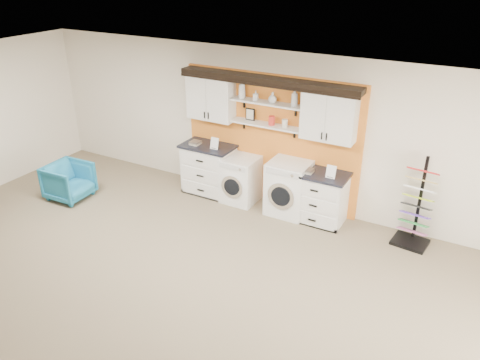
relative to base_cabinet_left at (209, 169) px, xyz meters
The scene contains 22 objects.
floor 3.84m from the base_cabinet_left, 72.76° to the right, with size 10.00×10.00×0.00m, color #847458.
ceiling 4.46m from the base_cabinet_left, 72.76° to the right, with size 10.00×10.00×0.00m, color white.
wall_back 1.49m from the base_cabinet_left, 17.63° to the left, with size 10.00×10.00×0.00m, color silver.
accent_panel 1.37m from the base_cabinet_left, 16.00° to the left, with size 3.40×0.07×2.40m, color orange.
upper_cabinet_left 1.40m from the base_cabinet_left, 90.00° to the left, with size 0.90×0.35×0.84m.
upper_cabinet_right 2.66m from the base_cabinet_left, ahead, with size 0.90×0.35×0.84m.
shelf_lower 1.54m from the base_cabinet_left, ahead, with size 1.32×0.28×0.03m, color white.
shelf_upper 1.84m from the base_cabinet_left, ahead, with size 1.32×0.28×0.03m, color white.
crown_molding 2.16m from the base_cabinet_left, ahead, with size 3.30×0.41×0.13m.
picture_frame 1.42m from the base_cabinet_left, 14.85° to the left, with size 0.18×0.02×0.22m.
canister_red 1.68m from the base_cabinet_left, ahead, with size 0.11×0.11×0.16m, color red.
canister_cream 1.86m from the base_cabinet_left, ahead, with size 0.10×0.10×0.14m, color silver.
base_cabinet_left is the anchor object (origin of this frame).
base_cabinet_right 2.26m from the base_cabinet_left, ahead, with size 0.93×0.66×0.91m.
washer 0.71m from the base_cabinet_left, ahead, with size 0.62×0.71×0.87m.
dryer 1.68m from the base_cabinet_left, ahead, with size 0.70×0.71×0.98m.
sample_rack 3.84m from the base_cabinet_left, ahead, with size 0.58×0.51×1.48m.
armchair 2.67m from the base_cabinet_left, 145.76° to the right, with size 0.74×0.76×0.69m, color teal.
soap_bottle_a 1.75m from the base_cabinet_left, 13.96° to the left, with size 0.13×0.13×0.33m, color silver.
soap_bottle_b 1.79m from the base_cabinet_left, ahead, with size 0.08×0.08×0.17m, color silver.
soap_bottle_c 1.98m from the base_cabinet_left, ahead, with size 0.14×0.14×0.18m, color silver.
soap_bottle_d 2.29m from the base_cabinet_left, ahead, with size 0.11×0.12×0.30m, color silver.
Camera 1 is at (3.38, -3.28, 4.23)m, focal length 35.00 mm.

